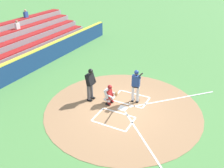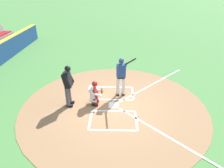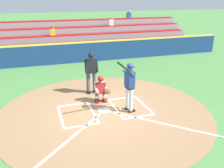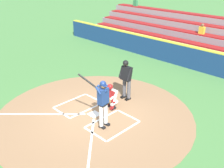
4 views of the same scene
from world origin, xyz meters
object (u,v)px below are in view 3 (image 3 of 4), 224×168
Objects in this scene: batter at (129,84)px; baseball at (120,109)px; catcher at (101,89)px; plate_umpire at (91,70)px.

baseball is at bearing -36.73° from batter.
catcher reaches higher than baseball.
batter is 1.12m from baseball.
plate_umpire reaches higher than baseball.
catcher is at bearing -56.32° from batter.
batter is 1.47m from catcher.
batter reaches higher than baseball.
catcher is 0.61× the size of plate_umpire.
batter is 1.14× the size of plate_umpire.
catcher is 1.20m from plate_umpire.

